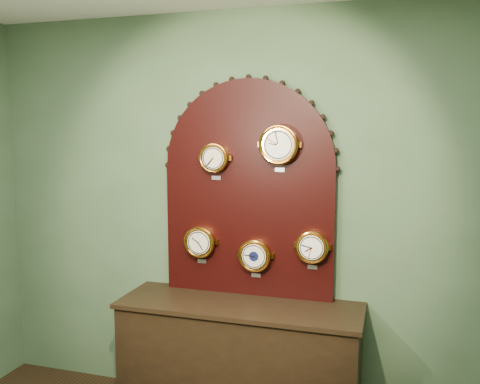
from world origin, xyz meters
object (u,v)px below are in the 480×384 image
(display_board, at_px, (248,182))
(arabic_clock, at_px, (279,145))
(shop_counter, at_px, (239,364))
(hygrometer, at_px, (200,242))
(tide_clock, at_px, (312,247))
(roman_clock, at_px, (215,158))
(barometer, at_px, (255,255))

(display_board, relative_size, arabic_clock, 4.84)
(shop_counter, bearing_deg, arabic_clock, 33.67)
(hygrometer, relative_size, tide_clock, 1.02)
(arabic_clock, relative_size, tide_clock, 1.16)
(shop_counter, relative_size, arabic_clock, 5.07)
(tide_clock, bearing_deg, shop_counter, -161.52)
(shop_counter, height_order, roman_clock, roman_clock)
(display_board, xyz_separation_m, roman_clock, (-0.22, -0.07, 0.17))
(shop_counter, bearing_deg, hygrometer, 155.40)
(display_board, distance_m, hygrometer, 0.55)
(arabic_clock, xyz_separation_m, barometer, (-0.16, 0.00, -0.76))
(display_board, bearing_deg, shop_counter, -90.00)
(shop_counter, relative_size, roman_clock, 6.21)
(barometer, bearing_deg, tide_clock, 0.05)
(shop_counter, height_order, tide_clock, tide_clock)
(shop_counter, xyz_separation_m, arabic_clock, (0.23, 0.15, 1.49))
(tide_clock, bearing_deg, display_board, 171.77)
(shop_counter, relative_size, hygrometer, 5.78)
(hygrometer, xyz_separation_m, tide_clock, (0.79, 0.00, 0.02))
(shop_counter, distance_m, barometer, 0.75)
(display_board, height_order, barometer, display_board)
(hygrometer, bearing_deg, arabic_clock, -0.10)
(barometer, bearing_deg, hygrometer, 179.97)
(barometer, distance_m, tide_clock, 0.40)
(arabic_clock, height_order, barometer, arabic_clock)
(arabic_clock, bearing_deg, roman_clock, 179.81)
(shop_counter, bearing_deg, tide_clock, 18.48)
(display_board, relative_size, hygrometer, 5.52)
(roman_clock, height_order, tide_clock, roman_clock)
(roman_clock, bearing_deg, barometer, -0.14)
(display_board, xyz_separation_m, barometer, (0.07, -0.07, -0.50))
(arabic_clock, relative_size, barometer, 1.13)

